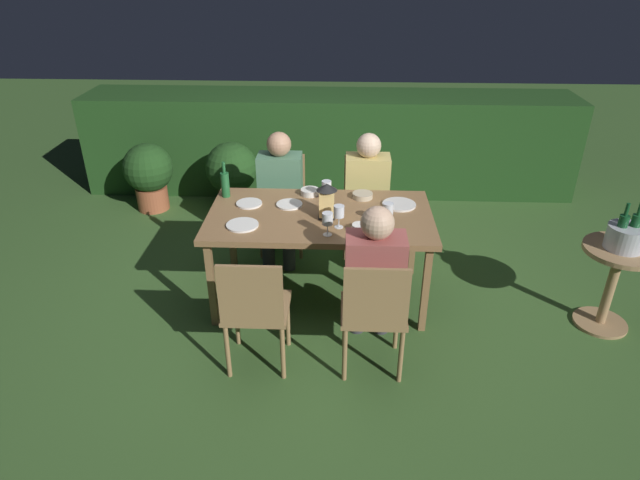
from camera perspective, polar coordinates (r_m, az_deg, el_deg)
name	(u,v)px	position (r m, az deg, el deg)	size (l,w,h in m)	color
ground_plane	(320,296)	(4.47, 0.00, -5.92)	(16.00, 16.00, 0.00)	#385B28
dining_table	(320,220)	(4.12, 0.00, 2.06)	(1.69, 0.94, 0.75)	olive
chair_side_right_a	(283,198)	(5.01, -3.94, 4.38)	(0.42, 0.40, 0.87)	#937047
person_in_green	(280,192)	(4.77, -4.24, 5.09)	(0.38, 0.47, 1.15)	#4C7A5B
chair_side_left_a	(255,308)	(3.52, -6.84, -7.10)	(0.42, 0.40, 0.87)	#937047
chair_side_left_b	(374,311)	(3.49, 5.69, -7.42)	(0.42, 0.40, 0.87)	#937047
person_in_rust	(374,274)	(3.57, 5.66, -3.61)	(0.38, 0.47, 1.15)	#9E4C47
chair_side_right_b	(366,200)	(4.98, 4.81, 4.23)	(0.42, 0.40, 0.87)	#937047
person_in_mustard	(367,193)	(4.74, 4.95, 4.93)	(0.38, 0.47, 1.15)	tan
lantern_centerpiece	(327,199)	(3.98, 0.72, 4.36)	(0.15, 0.15, 0.27)	black
green_bottle_on_table	(225,184)	(4.41, -9.92, 5.84)	(0.07, 0.07, 0.29)	#1E5B2D
wine_glass_a	(388,210)	(3.91, 7.15, 3.15)	(0.08, 0.08, 0.17)	silver
wine_glass_b	(339,212)	(3.84, 2.00, 2.91)	(0.08, 0.08, 0.17)	silver
wine_glass_c	(327,187)	(4.26, 0.69, 5.56)	(0.08, 0.08, 0.17)	silver
wine_glass_d	(328,220)	(3.74, 0.80, 2.14)	(0.08, 0.08, 0.17)	silver
plate_a	(249,203)	(4.28, -7.44, 3.82)	(0.20, 0.20, 0.01)	white
plate_b	(399,204)	(4.27, 8.29, 3.71)	(0.26, 0.26, 0.01)	silver
plate_c	(289,204)	(4.23, -3.23, 3.75)	(0.20, 0.20, 0.01)	white
plate_d	(242,225)	(3.95, -8.14, 1.57)	(0.23, 0.23, 0.01)	white
bowl_olives	(360,228)	(3.84, 4.25, 1.31)	(0.12, 0.12, 0.05)	silver
bowl_bread	(363,195)	(4.36, 4.49, 4.70)	(0.16, 0.16, 0.04)	#BCAD8E
bowl_salad	(310,192)	(4.41, -1.06, 5.09)	(0.15, 0.15, 0.05)	silver
side_table	(614,275)	(4.46, 28.46, -3.24)	(0.52, 0.52, 0.66)	#9E7A51
ice_bucket	(626,235)	(4.32, 29.43, 0.42)	(0.26, 0.26, 0.34)	#B2B7BF
hedge_backdrop	(329,142)	(6.34, 0.92, 10.24)	(5.45, 0.77, 1.08)	#1E4219
potted_plant_by_hedge	(149,173)	(6.06, -17.51, 6.73)	(0.52, 0.52, 0.73)	#9E5133
potted_plant_corner	(232,172)	(5.80, -9.22, 7.01)	(0.54, 0.54, 0.76)	brown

